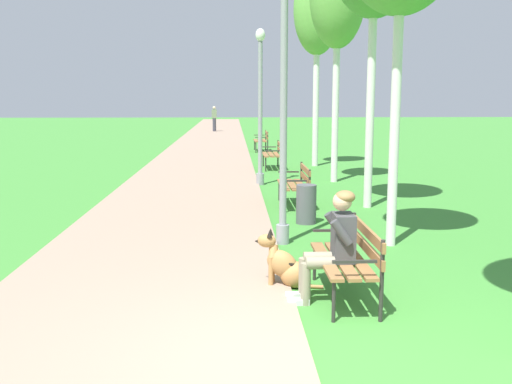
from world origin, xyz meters
name	(u,v)px	position (x,y,z in m)	size (l,w,h in m)	color
ground_plane	(334,366)	(0.00, 0.00, 0.00)	(120.00, 120.00, 0.00)	#3D8433
paved_path	(210,143)	(-1.91, 24.00, 0.02)	(3.49, 60.00, 0.04)	gray
park_bench_near	(350,255)	(0.47, 1.67, 0.51)	(0.55, 1.50, 0.85)	olive
park_bench_mid	(296,182)	(0.48, 7.33, 0.51)	(0.55, 1.50, 0.85)	olive
park_bench_far	(274,153)	(0.47, 13.74, 0.51)	(0.55, 1.50, 0.85)	olive
park_bench_furthest	(262,139)	(0.42, 19.71, 0.51)	(0.55, 1.50, 0.85)	olive
person_seated_on_near_bench	(333,242)	(0.26, 1.59, 0.68)	(0.74, 0.49, 1.25)	gray
dog_shepherd	(286,266)	(-0.21, 2.10, 0.26)	(0.83, 0.37, 0.71)	#B27F47
lamp_post_near	(284,101)	(-0.07, 4.20, 2.18)	(0.24, 0.24, 4.22)	gray
lamp_post_mid	(260,105)	(-0.12, 10.33, 2.03)	(0.24, 0.24, 3.92)	gray
birch_tree_fifth	(317,11)	(1.87, 14.45, 4.91)	(1.51, 1.29, 6.43)	silver
litter_bin	(306,204)	(0.48, 5.65, 0.35)	(0.36, 0.36, 0.70)	#515156
pedestrian_distant	(214,119)	(-1.97, 33.36, 0.84)	(0.32, 0.22, 1.65)	#383842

